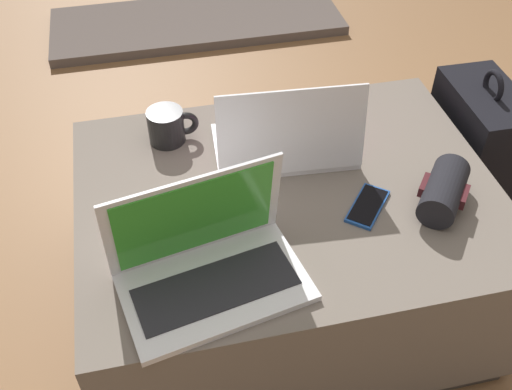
{
  "coord_description": "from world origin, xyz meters",
  "views": [
    {
      "loc": [
        -0.31,
        -1.02,
        1.45
      ],
      "look_at": [
        -0.1,
        -0.08,
        0.52
      ],
      "focal_mm": 42.0,
      "sensor_mm": 36.0,
      "label": 1
    }
  ],
  "objects_px": {
    "backpack": "(472,162)",
    "wrist_brace": "(444,191)",
    "laptop_far": "(286,141)",
    "cell_phone": "(368,206)",
    "coffee_mug": "(168,126)",
    "laptop_near": "(208,263)"
  },
  "relations": [
    {
      "from": "cell_phone",
      "to": "wrist_brace",
      "type": "height_order",
      "value": "wrist_brace"
    },
    {
      "from": "laptop_near",
      "to": "laptop_far",
      "type": "height_order",
      "value": "laptop_near"
    },
    {
      "from": "wrist_brace",
      "to": "laptop_far",
      "type": "bearing_deg",
      "value": 141.44
    },
    {
      "from": "laptop_far",
      "to": "cell_phone",
      "type": "height_order",
      "value": "laptop_far"
    },
    {
      "from": "laptop_near",
      "to": "cell_phone",
      "type": "height_order",
      "value": "laptop_near"
    },
    {
      "from": "laptop_near",
      "to": "cell_phone",
      "type": "distance_m",
      "value": 0.42
    },
    {
      "from": "laptop_near",
      "to": "wrist_brace",
      "type": "xyz_separation_m",
      "value": [
        0.57,
        0.1,
        -0.01
      ]
    },
    {
      "from": "cell_phone",
      "to": "laptop_near",
      "type": "bearing_deg",
      "value": 57.46
    },
    {
      "from": "laptop_far",
      "to": "cell_phone",
      "type": "relative_size",
      "value": 2.51
    },
    {
      "from": "laptop_near",
      "to": "backpack",
      "type": "bearing_deg",
      "value": 14.88
    },
    {
      "from": "cell_phone",
      "to": "wrist_brace",
      "type": "distance_m",
      "value": 0.18
    },
    {
      "from": "laptop_far",
      "to": "coffee_mug",
      "type": "relative_size",
      "value": 2.79
    },
    {
      "from": "cell_phone",
      "to": "wrist_brace",
      "type": "relative_size",
      "value": 0.77
    },
    {
      "from": "laptop_far",
      "to": "wrist_brace",
      "type": "xyz_separation_m",
      "value": [
        0.32,
        -0.25,
        -0.01
      ]
    },
    {
      "from": "backpack",
      "to": "coffee_mug",
      "type": "relative_size",
      "value": 4.19
    },
    {
      "from": "coffee_mug",
      "to": "wrist_brace",
      "type": "bearing_deg",
      "value": -32.65
    },
    {
      "from": "wrist_brace",
      "to": "coffee_mug",
      "type": "xyz_separation_m",
      "value": [
        -0.6,
        0.39,
        0.0
      ]
    },
    {
      "from": "cell_phone",
      "to": "coffee_mug",
      "type": "height_order",
      "value": "coffee_mug"
    },
    {
      "from": "cell_phone",
      "to": "coffee_mug",
      "type": "distance_m",
      "value": 0.56
    },
    {
      "from": "wrist_brace",
      "to": "cell_phone",
      "type": "bearing_deg",
      "value": 171.16
    },
    {
      "from": "coffee_mug",
      "to": "laptop_near",
      "type": "bearing_deg",
      "value": -86.72
    },
    {
      "from": "backpack",
      "to": "wrist_brace",
      "type": "bearing_deg",
      "value": 137.66
    }
  ]
}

